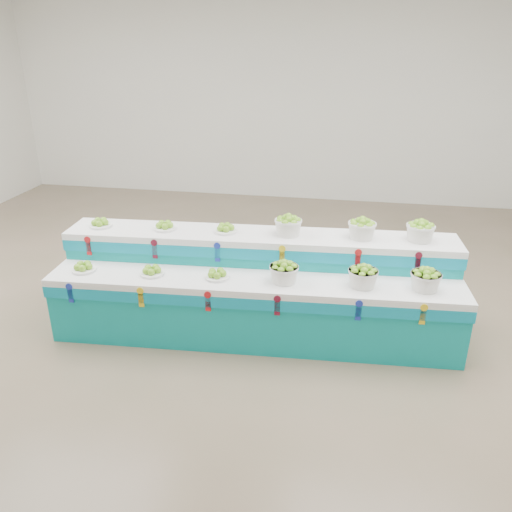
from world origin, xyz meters
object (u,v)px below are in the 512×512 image
object	(u,v)px
display_stand	(256,287)
basket_upper_right	(420,231)
plate_upper_mid	(165,225)
basket_lower_left	(284,272)

from	to	relation	value
display_stand	basket_upper_right	distance (m)	1.80
plate_upper_mid	basket_upper_right	size ratio (longest dim) A/B	0.87
plate_upper_mid	display_stand	bearing A→B (deg)	-10.67
basket_upper_right	plate_upper_mid	bearing A→B (deg)	-176.56
basket_lower_left	plate_upper_mid	xyz separation A→B (m)	(-1.38, 0.44, 0.24)
display_stand	basket_lower_left	bearing A→B (deg)	-40.05
plate_upper_mid	basket_upper_right	distance (m)	2.70
plate_upper_mid	basket_upper_right	bearing A→B (deg)	3.44
display_stand	basket_lower_left	world-z (taller)	display_stand
basket_upper_right	basket_lower_left	bearing A→B (deg)	-155.50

